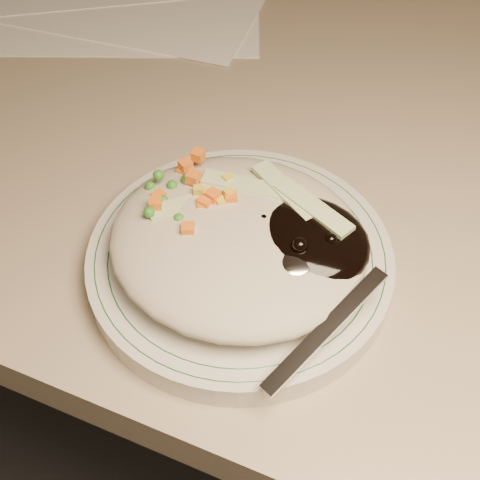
% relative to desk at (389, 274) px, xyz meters
% --- Properties ---
extents(desk, '(1.40, 0.70, 0.74)m').
position_rel_desk_xyz_m(desk, '(0.00, 0.00, 0.00)').
color(desk, gray).
rests_on(desk, ground).
extents(plate, '(0.23, 0.23, 0.02)m').
position_rel_desk_xyz_m(plate, '(-0.10, -0.21, 0.21)').
color(plate, silver).
rests_on(plate, desk).
extents(plate_rim, '(0.22, 0.22, 0.00)m').
position_rel_desk_xyz_m(plate_rim, '(-0.10, -0.21, 0.22)').
color(plate_rim, '#144723').
rests_on(plate_rim, plate).
extents(meal, '(0.21, 0.19, 0.05)m').
position_rel_desk_xyz_m(meal, '(-0.10, -0.21, 0.24)').
color(meal, '#B7AE94').
rests_on(meal, plate).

